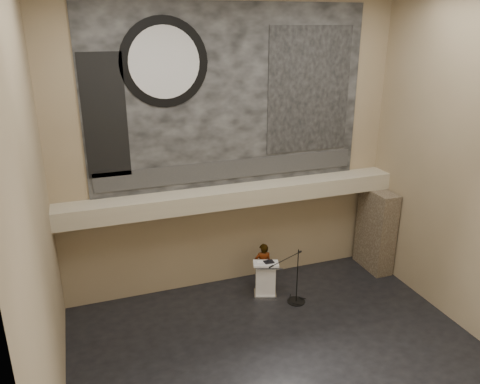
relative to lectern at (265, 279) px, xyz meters
name	(u,v)px	position (x,y,z in m)	size (l,w,h in m)	color
floor	(284,358)	(-0.63, -2.74, -0.55)	(10.00, 10.00, 0.00)	black
wall_back	(231,149)	(-0.63, 1.26, 3.70)	(10.00, 0.02, 8.50)	#8D7A59
wall_front	(417,290)	(-0.63, -6.74, 3.70)	(10.00, 0.02, 8.50)	#8D7A59
wall_left	(35,226)	(-5.63, -2.74, 3.70)	(0.02, 8.00, 8.50)	#8D7A59
wall_right	(476,170)	(4.37, -2.74, 3.70)	(0.02, 8.00, 8.50)	#8D7A59
soffit	(235,196)	(-0.63, 0.86, 2.40)	(10.00, 0.80, 0.50)	tan
sprinkler_left	(182,212)	(-2.23, 0.81, 2.12)	(0.04, 0.04, 0.06)	#B2893D
sprinkler_right	(295,198)	(1.27, 0.81, 2.12)	(0.04, 0.04, 0.06)	#B2893D
banner	(231,98)	(-0.63, 1.23, 5.15)	(8.00, 0.05, 5.00)	black
banner_text_strip	(232,169)	(-0.63, 1.19, 3.10)	(7.76, 0.02, 0.55)	#2A2A2A
banner_clock_rim	(164,63)	(-2.43, 1.19, 6.15)	(2.30, 2.30, 0.02)	black
banner_clock_face	(164,63)	(-2.43, 1.17, 6.15)	(1.84, 1.84, 0.02)	silver
banner_building_print	(309,91)	(1.77, 1.19, 5.25)	(2.60, 0.02, 3.60)	black
banner_brick_print	(105,117)	(-4.03, 1.19, 4.85)	(1.10, 0.02, 3.20)	black
stone_pier	(376,230)	(4.02, 0.41, 0.80)	(0.60, 1.40, 2.70)	#463A2B
lectern	(265,279)	(0.00, 0.00, 0.00)	(0.86, 0.73, 1.14)	silver
binder	(269,262)	(0.08, -0.04, 0.56)	(0.27, 0.22, 0.04)	black
papers	(261,263)	(-0.15, -0.01, 0.55)	(0.23, 0.32, 0.01)	white
speaker_person	(263,265)	(0.12, 0.49, 0.17)	(0.53, 0.35, 1.45)	white
mic_stand	(296,295)	(0.69, -0.64, -0.30)	(1.35, 0.77, 1.69)	black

